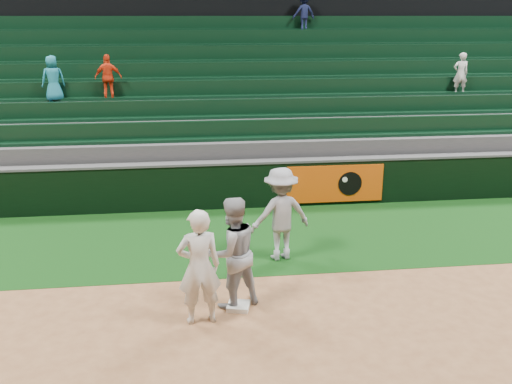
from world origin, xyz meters
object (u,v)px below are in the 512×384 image
first_base (238,306)px  baserunner (232,253)px  first_baseman (199,267)px  base_coach (281,214)px

first_base → baserunner: size_ratio=0.19×
first_baseman → base_coach: 2.95m
baserunner → first_baseman: bearing=17.2°
first_base → first_baseman: 1.21m
first_base → first_baseman: (-0.66, -0.36, 0.94)m
first_baseman → base_coach: size_ratio=1.01×
first_base → first_baseman: first_baseman is taller
first_base → base_coach: size_ratio=0.19×
first_baseman → base_coach: bearing=-134.1°
first_baseman → baserunner: (0.58, 0.51, 0.00)m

